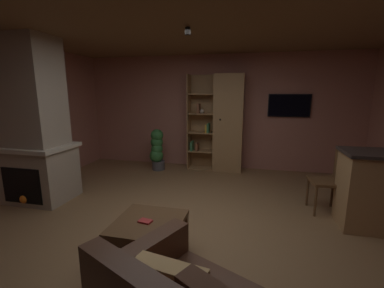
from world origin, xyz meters
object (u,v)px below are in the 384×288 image
(coffee_table, at_px, (149,229))
(stone_fireplace, at_px, (35,130))
(dining_chair, at_px, (332,177))
(wall_mounted_tv, at_px, (289,106))
(table_book_0, at_px, (145,221))
(potted_floor_plant, at_px, (157,149))
(bookshelf_cabinet, at_px, (224,124))

(coffee_table, bearing_deg, stone_fireplace, 155.03)
(dining_chair, distance_m, wall_mounted_tv, 2.19)
(table_book_0, bearing_deg, wall_mounted_tv, 64.05)
(stone_fireplace, xyz_separation_m, table_book_0, (2.32, -1.12, -0.70))
(potted_floor_plant, height_order, wall_mounted_tv, wall_mounted_tv)
(bookshelf_cabinet, distance_m, table_book_0, 3.50)
(bookshelf_cabinet, relative_size, coffee_table, 3.04)
(coffee_table, height_order, potted_floor_plant, potted_floor_plant)
(coffee_table, height_order, dining_chair, dining_chair)
(stone_fireplace, relative_size, potted_floor_plant, 2.75)
(bookshelf_cabinet, xyz_separation_m, wall_mounted_tv, (1.34, 0.21, 0.41))
(stone_fireplace, distance_m, bookshelf_cabinet, 3.58)
(dining_chair, height_order, wall_mounted_tv, wall_mounted_tv)
(bookshelf_cabinet, height_order, wall_mounted_tv, bookshelf_cabinet)
(dining_chair, relative_size, potted_floor_plant, 0.99)
(stone_fireplace, relative_size, table_book_0, 19.51)
(bookshelf_cabinet, distance_m, dining_chair, 2.52)
(coffee_table, xyz_separation_m, potted_floor_plant, (-1.07, 3.07, 0.11))
(wall_mounted_tv, bearing_deg, stone_fireplace, -148.39)
(bookshelf_cabinet, xyz_separation_m, table_book_0, (-0.42, -3.42, -0.59))
(coffee_table, distance_m, potted_floor_plant, 3.25)
(dining_chair, height_order, potted_floor_plant, potted_floor_plant)
(bookshelf_cabinet, height_order, potted_floor_plant, bookshelf_cabinet)
(table_book_0, xyz_separation_m, wall_mounted_tv, (1.77, 3.63, 1.00))
(bookshelf_cabinet, relative_size, potted_floor_plant, 2.28)
(coffee_table, relative_size, wall_mounted_tv, 0.81)
(bookshelf_cabinet, distance_m, potted_floor_plant, 1.61)
(stone_fireplace, bearing_deg, table_book_0, -25.73)
(stone_fireplace, distance_m, wall_mounted_tv, 4.81)
(potted_floor_plant, distance_m, wall_mounted_tv, 3.02)
(dining_chair, xyz_separation_m, wall_mounted_tv, (-0.41, 1.95, 0.93))
(table_book_0, height_order, wall_mounted_tv, wall_mounted_tv)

